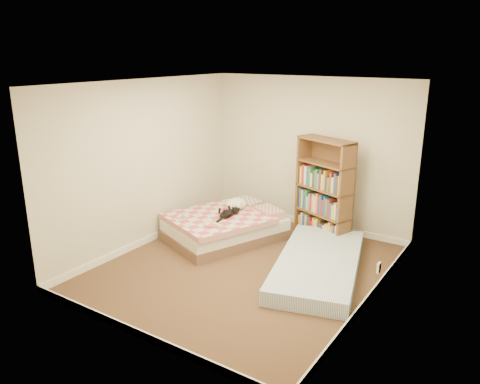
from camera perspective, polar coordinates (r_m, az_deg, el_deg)
The scene contains 6 objects.
room at distance 6.13m, azimuth 0.52°, elevation 0.91°, with size 3.51×4.01×2.51m.
bed at distance 7.45m, azimuth -1.71°, elevation -4.15°, with size 1.77×2.06×0.46m.
bookshelf at distance 7.53m, azimuth 10.19°, elevation -1.24°, with size 1.07×0.65×1.60m.
floor_mattress at distance 6.51m, azimuth 9.52°, elevation -8.67°, with size 1.03×2.28×0.21m, color #6D8EB6.
black_cat at distance 7.24m, azimuth -1.45°, elevation -2.57°, with size 0.25×0.58×0.13m.
white_dog at distance 7.56m, azimuth -0.49°, elevation -1.47°, with size 0.37×0.37×0.17m.
Camera 1 is at (3.19, -4.96, 2.87)m, focal length 35.00 mm.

